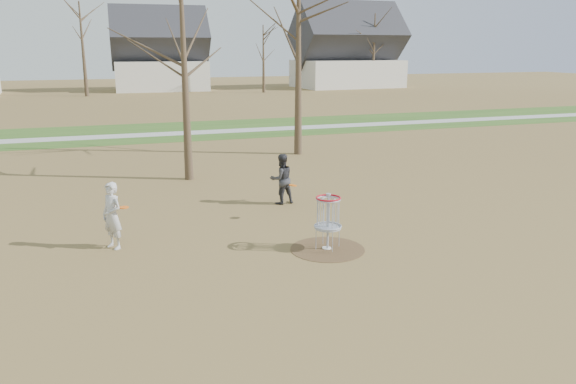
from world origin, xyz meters
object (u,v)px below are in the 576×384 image
object	(u,v)px
player_throwing	(281,179)
disc_grounded	(327,248)
player_standing	(112,216)
disc_golf_basket	(328,213)

from	to	relation	value
player_throwing	disc_grounded	distance (m)	4.30
disc_grounded	player_standing	bearing A→B (deg)	160.79
disc_grounded	disc_golf_basket	world-z (taller)	disc_golf_basket
disc_grounded	disc_golf_basket	bearing A→B (deg)	-83.17
player_standing	disc_grounded	size ratio (longest dim) A/B	7.42
player_standing	disc_golf_basket	bearing A→B (deg)	35.30
player_throwing	disc_golf_basket	bearing A→B (deg)	78.70
disc_golf_basket	player_throwing	bearing A→B (deg)	87.13
player_standing	player_throwing	distance (m)	5.67
player_standing	player_throwing	world-z (taller)	player_standing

